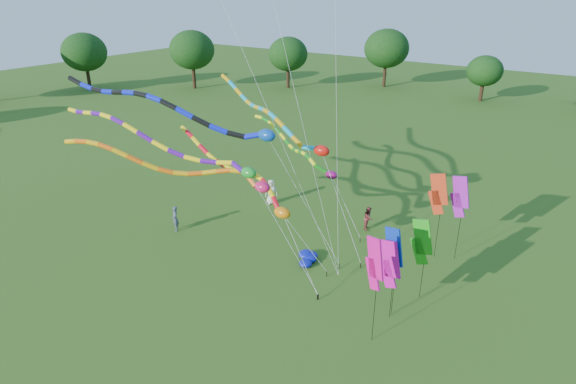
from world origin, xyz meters
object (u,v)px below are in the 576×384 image
Objects in this scene: tube_kite_red at (244,177)px; person_a at (271,192)px; person_c at (368,218)px; person_b at (175,219)px; tube_kite_orange at (189,169)px; blue_nylon_heap at (311,259)px.

tube_kite_red is 7.28× the size of person_a.
tube_kite_red is 8.59m from person_c.
person_b is 12.23m from person_c.
tube_kite_orange reaches higher than blue_nylon_heap.
person_a is at bearing 105.00° from person_b.
tube_kite_red is at bearing -111.74° from person_a.
tube_kite_orange reaches higher than person_a.
person_c is at bearing 67.81° from tube_kite_red.
tube_kite_orange is 7.36× the size of person_a.
tube_kite_orange is at bearing -89.07° from tube_kite_red.
person_a reaches higher than person_c.
person_b is (-4.64, -1.34, -3.41)m from tube_kite_red.
blue_nylon_heap is (4.48, 0.30, -3.99)m from tube_kite_red.
tube_kite_red reaches higher than person_a.
person_b is at bearing 107.21° from person_c.
person_c is (0.82, 5.49, 0.51)m from blue_nylon_heap.
tube_kite_red is at bearing 52.02° from person_b.
tube_kite_orange is 7.58× the size of blue_nylon_heap.
tube_kite_red is at bearing 49.67° from tube_kite_orange.
tube_kite_orange is 8.71× the size of person_c.
tube_kite_orange is at bearing -148.39° from blue_nylon_heap.
tube_kite_red is 7.49× the size of blue_nylon_heap.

